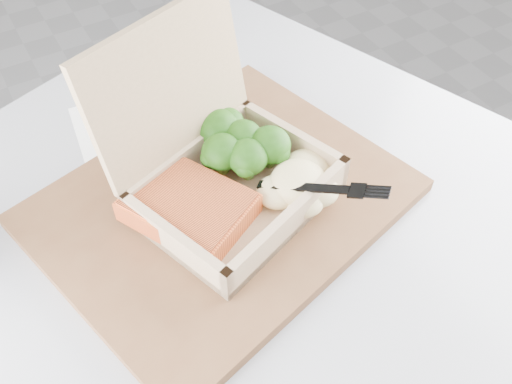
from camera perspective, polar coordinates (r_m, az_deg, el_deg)
floor at (r=1.43m, az=19.46°, el=-14.22°), size 4.00×4.00×0.00m
cafe_table at (r=0.79m, az=-2.03°, el=-12.03°), size 0.96×0.96×0.71m
serving_tray at (r=0.65m, az=-3.48°, el=-1.09°), size 0.45×0.40×0.02m
takeout_container at (r=0.62m, az=-4.07°, el=3.23°), size 0.25×0.25×0.19m
salmon_fillet at (r=0.61m, az=-6.73°, el=-1.53°), size 0.14×0.15×0.03m
broccoli_pile at (r=0.66m, az=-1.29°, el=4.88°), size 0.11×0.11×0.04m
mashed_potatoes at (r=0.62m, az=4.27°, el=1.02°), size 0.10×0.09×0.04m
plastic_fork at (r=0.60m, az=2.96°, el=0.92°), size 0.11×0.12×0.03m
receipt at (r=0.76m, az=-14.80°, el=5.69°), size 0.09×0.14×0.00m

